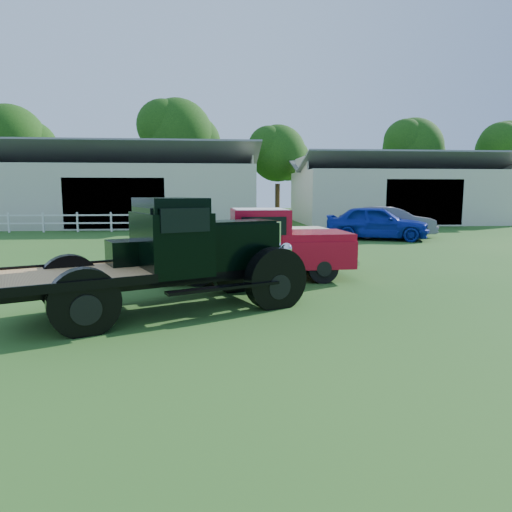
{
  "coord_description": "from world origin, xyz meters",
  "views": [
    {
      "loc": [
        -0.66,
        -8.49,
        2.42
      ],
      "look_at": [
        0.2,
        1.2,
        1.05
      ],
      "focal_mm": 32.0,
      "sensor_mm": 36.0,
      "label": 1
    }
  ],
  "objects_px": {
    "vintage_flatbed": "(166,255)",
    "red_pickup": "(256,244)",
    "white_pickup": "(265,237)",
    "misc_car_blue": "(377,223)",
    "misc_car_grey": "(388,222)"
  },
  "relations": [
    {
      "from": "vintage_flatbed",
      "to": "red_pickup",
      "type": "distance_m",
      "value": 3.92
    },
    {
      "from": "red_pickup",
      "to": "vintage_flatbed",
      "type": "bearing_deg",
      "value": -124.95
    },
    {
      "from": "red_pickup",
      "to": "white_pickup",
      "type": "bearing_deg",
      "value": 77.19
    },
    {
      "from": "vintage_flatbed",
      "to": "misc_car_blue",
      "type": "bearing_deg",
      "value": 31.22
    },
    {
      "from": "vintage_flatbed",
      "to": "misc_car_blue",
      "type": "height_order",
      "value": "vintage_flatbed"
    },
    {
      "from": "white_pickup",
      "to": "misc_car_blue",
      "type": "bearing_deg",
      "value": 41.2
    },
    {
      "from": "red_pickup",
      "to": "white_pickup",
      "type": "height_order",
      "value": "red_pickup"
    },
    {
      "from": "misc_car_blue",
      "to": "misc_car_grey",
      "type": "height_order",
      "value": "misc_car_blue"
    },
    {
      "from": "red_pickup",
      "to": "misc_car_blue",
      "type": "bearing_deg",
      "value": 52.6
    },
    {
      "from": "white_pickup",
      "to": "misc_car_grey",
      "type": "distance_m",
      "value": 10.86
    },
    {
      "from": "red_pickup",
      "to": "misc_car_grey",
      "type": "xyz_separation_m",
      "value": [
        8.11,
        11.11,
        -0.17
      ]
    },
    {
      "from": "red_pickup",
      "to": "white_pickup",
      "type": "distance_m",
      "value": 3.31
    },
    {
      "from": "vintage_flatbed",
      "to": "white_pickup",
      "type": "distance_m",
      "value": 7.1
    },
    {
      "from": "white_pickup",
      "to": "red_pickup",
      "type": "bearing_deg",
      "value": -105.74
    },
    {
      "from": "misc_car_blue",
      "to": "red_pickup",
      "type": "bearing_deg",
      "value": 165.51
    }
  ]
}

